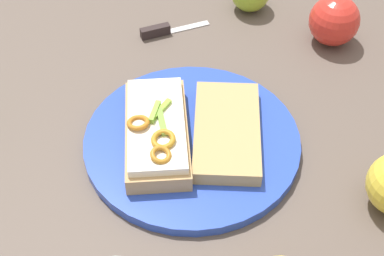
% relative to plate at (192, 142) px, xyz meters
% --- Properties ---
extents(ground_plane, '(2.00, 2.00, 0.00)m').
position_rel_plate_xyz_m(ground_plane, '(0.00, 0.00, -0.01)').
color(ground_plane, brown).
rests_on(ground_plane, ground).
extents(plate, '(0.30, 0.30, 0.02)m').
position_rel_plate_xyz_m(plate, '(0.00, 0.00, 0.00)').
color(plate, blue).
rests_on(plate, ground_plane).
extents(sandwich, '(0.19, 0.19, 0.05)m').
position_rel_plate_xyz_m(sandwich, '(0.04, -0.03, 0.03)').
color(sandwich, tan).
rests_on(sandwich, plate).
extents(bread_slice_side, '(0.19, 0.18, 0.02)m').
position_rel_plate_xyz_m(bread_slice_side, '(-0.04, 0.03, 0.02)').
color(bread_slice_side, tan).
rests_on(bread_slice_side, plate).
extents(apple_1, '(0.11, 0.11, 0.08)m').
position_rel_plate_xyz_m(apple_1, '(-0.33, 0.01, 0.03)').
color(apple_1, red).
rests_on(apple_1, ground_plane).
extents(knife, '(0.12, 0.07, 0.02)m').
position_rel_plate_xyz_m(knife, '(-0.15, -0.21, -0.00)').
color(knife, silver).
rests_on(knife, ground_plane).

